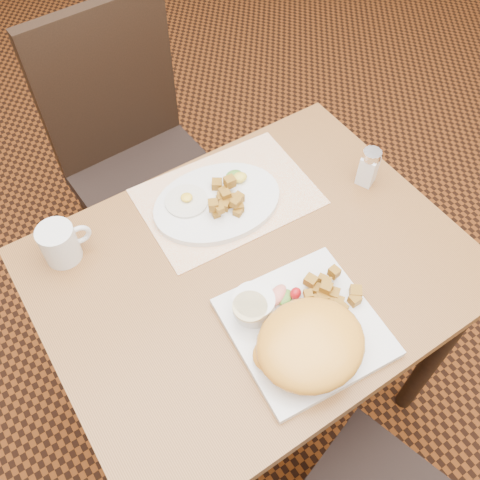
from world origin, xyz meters
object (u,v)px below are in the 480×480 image
chair_far (136,152)px  plate_oval (217,203)px  plate_square (305,327)px  salt_shaker (369,167)px  table (254,292)px  coffee_mug (60,243)px

chair_far → plate_oval: size_ratio=3.19×
plate_square → plate_oval: bearing=86.2°
salt_shaker → plate_oval: bearing=158.7°
salt_shaker → table: bearing=-171.1°
plate_square → plate_oval: 0.37m
plate_square → plate_oval: (0.02, 0.37, 0.00)m
plate_square → table: bearing=89.2°
table → salt_shaker: 0.40m
salt_shaker → coffee_mug: (-0.69, 0.20, -0.01)m
table → plate_square: plate_square is taller
plate_square → plate_oval: size_ratio=0.92×
plate_square → coffee_mug: 0.54m
coffee_mug → plate_oval: bearing=-10.2°
plate_square → salt_shaker: (0.36, 0.23, 0.04)m
table → chair_far: 0.67m
table → chair_far: size_ratio=0.93×
plate_oval → table: bearing=-96.7°
plate_oval → plate_square: bearing=-93.8°
chair_far → salt_shaker: (0.35, -0.61, 0.26)m
table → salt_shaker: bearing=8.9°
table → chair_far: (0.01, 0.66, -0.10)m
table → plate_square: size_ratio=3.21×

